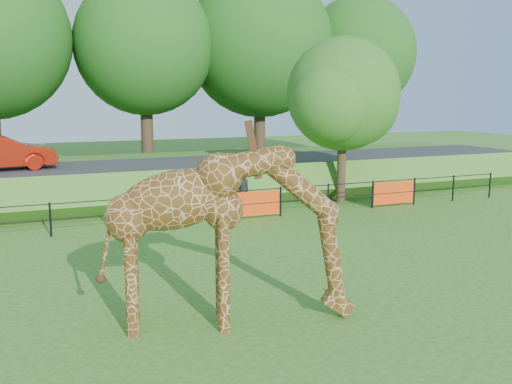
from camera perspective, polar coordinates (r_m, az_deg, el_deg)
ground at (r=12.51m, az=1.11°, el=-11.14°), size 90.00×90.00×0.00m
giraffe at (r=10.96m, az=-2.62°, el=-4.51°), size 5.02×2.04×3.53m
perimeter_fence at (r=19.69m, az=-8.17°, el=-1.79°), size 28.07×0.10×1.10m
embankment at (r=26.90m, az=-12.11°, el=1.42°), size 40.00×9.00×1.30m
road at (r=25.35m, az=-11.56°, el=2.56°), size 40.00×5.00×0.12m
visitor at (r=21.84m, az=-1.31°, el=0.07°), size 0.64×0.49×1.56m
tree_east at (r=23.75m, az=8.86°, el=9.23°), size 5.40×4.71×6.76m
bg_tree_line at (r=33.48m, az=-11.30°, el=14.29°), size 37.30×8.80×11.82m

